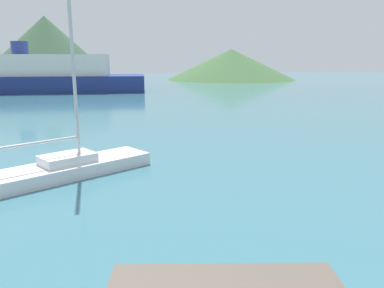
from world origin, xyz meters
The scene contains 4 objects.
sailboat_inner centered at (-4.67, 14.83, 0.37)m, with size 5.94×4.81×8.34m.
ferry_distant centered at (-16.33, 52.81, 2.08)m, with size 30.96×8.52×6.32m.
hill_west centered at (-18.02, 76.12, 5.94)m, with size 25.69×25.69×11.88m.
hill_central centered at (17.83, 78.43, 3.10)m, with size 26.44×26.44×6.20m.
Camera 1 is at (-2.25, 1.40, 4.09)m, focal length 35.00 mm.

